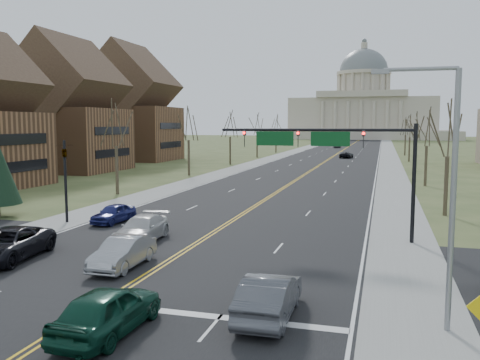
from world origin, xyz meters
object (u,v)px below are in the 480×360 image
Objects in this scene: street_light at (445,181)px; car_nb_outer_lead at (269,296)px; car_sb_inner_lead at (123,252)px; car_nb_inner_lead at (108,310)px; car_far_nb at (346,155)px; car_sb_inner_second at (142,229)px; signal_mast at (329,147)px; car_far_sb at (337,145)px; car_sb_outer_lead at (7,244)px; car_sb_outer_second at (114,213)px; signal_left at (65,172)px.

street_light is 7.43m from car_nb_outer_lead.
street_light is 15.63m from car_sb_inner_lead.
car_nb_inner_lead is at bearing -65.77° from car_sb_inner_lead.
car_sb_inner_second is at bearing 93.21° from car_far_nb.
car_far_sb is (-10.15, 124.20, -4.95)m from signal_mast.
car_sb_outer_lead reaches higher than car_sb_inner_second.
car_sb_inner_lead is 87.45m from car_far_nb.
car_sb_outer_second is (-4.64, 4.75, -0.08)m from car_sb_inner_second.
signal_mast reaches higher than car_far_nb.
signal_left is at bearing 87.15° from car_far_nb.
car_far_nb is (11.50, 87.68, -0.15)m from car_sb_outer_lead.
signal_left reaches higher than car_sb_outer_lead.
car_nb_outer_lead is at bearing -39.02° from car_sb_outer_second.
car_nb_inner_lead is 20.26m from car_sb_outer_second.
street_light is 1.95× the size of car_sb_inner_lead.
signal_left is at bearing -50.16° from car_nb_inner_lead.
car_far_sb reaches higher than car_sb_inner_lead.
street_light is at bearing -68.59° from signal_mast.
car_far_nb is at bearing -89.10° from car_nb_inner_lead.
car_nb_inner_lead reaches higher than car_sb_inner_second.
car_nb_inner_lead is 8.22m from car_sb_inner_lead.
car_sb_outer_second is at bearing 145.66° from street_light.
signal_left reaches higher than car_nb_inner_lead.
street_light is 1.93× the size of car_far_sb.
car_sb_inner_lead is at bearing -63.06° from car_nb_inner_lead.
signal_mast is 2.45× the size of car_nb_outer_lead.
signal_mast is at bearing 100.97° from car_far_nb.
signal_left reaches higher than car_sb_inner_second.
car_far_nb is at bearing -88.38° from car_nb_outer_lead.
signal_mast is 16.35m from car_sb_outer_second.
car_sb_inner_second is at bearing 42.71° from car_sb_outer_lead.
car_nb_inner_lead is at bearing -88.36° from car_far_sb.
car_sb_outer_second is at bearing 81.14° from car_sb_outer_lead.
signal_mast is 2.29× the size of car_sb_inner_second.
signal_mast is at bearing 16.76° from car_sb_inner_second.
car_sb_inner_second is 1.08× the size of car_far_nb.
car_far_nb is 46.79m from car_far_sb.
car_far_nb is (-3.55, 91.79, -0.14)m from car_nb_outer_lead.
car_nb_outer_lead is at bearing -23.03° from car_sb_outer_lead.
signal_mast is at bearing -0.00° from signal_left.
car_nb_outer_lead is 0.83× the size of car_sb_outer_lead.
car_sb_inner_second is at bearing -44.96° from car_nb_outer_lead.
car_sb_inner_lead is at bearing -44.20° from signal_left.
car_sb_outer_lead is (-6.58, -0.37, 0.06)m from car_sb_inner_lead.
car_sb_outer_second is 123.59m from car_far_sb.
signal_mast is at bearing -85.51° from car_far_sb.
car_sb_outer_lead is (-15.73, -9.89, -4.92)m from signal_mast.
car_sb_outer_lead is at bearing -147.85° from signal_mast.
street_light is at bearing -83.78° from car_far_sb.
car_nb_inner_lead reaches higher than car_nb_outer_lead.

